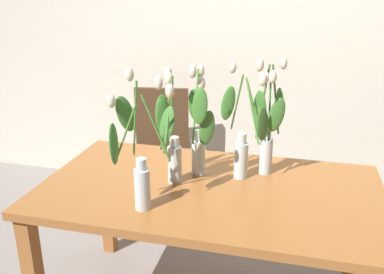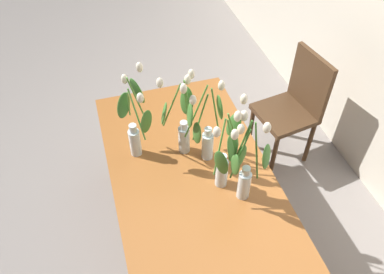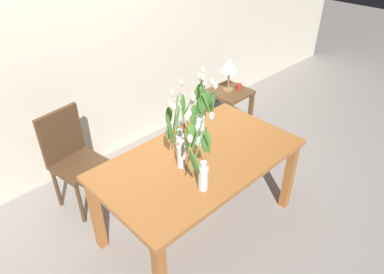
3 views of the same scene
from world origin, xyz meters
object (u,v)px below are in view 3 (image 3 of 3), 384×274
dining_table (199,166)px  tulip_vase_3 (182,132)px  tulip_vase_4 (180,144)px  side_table (229,100)px  pillar_candle (239,87)px  tulip_vase_2 (199,120)px  table_lamp (229,66)px  tulip_vase_0 (203,110)px  tulip_vase_1 (200,164)px  dining_chair (72,155)px

dining_table → tulip_vase_3: tulip_vase_3 is taller
tulip_vase_3 → tulip_vase_4: tulip_vase_3 is taller
dining_table → side_table: bearing=32.1°
dining_table → pillar_candle: dining_table is taller
tulip_vase_2 → table_lamp: size_ratio=1.39×
dining_table → tulip_vase_3: (-0.08, 0.11, 0.31)m
tulip_vase_3 → pillar_candle: bearing=24.0°
tulip_vase_0 → tulip_vase_1: 0.67m
tulip_vase_0 → pillar_candle: tulip_vase_0 is taller
tulip_vase_3 → dining_chair: tulip_vase_3 is taller
tulip_vase_3 → table_lamp: tulip_vase_3 is taller
tulip_vase_1 → dining_table: bearing=45.6°
dining_table → tulip_vase_1: bearing=-134.4°
dining_chair → table_lamp: 1.95m
tulip_vase_4 → dining_chair: bearing=111.5°
tulip_vase_4 → dining_chair: size_ratio=0.59×
tulip_vase_1 → tulip_vase_3: (0.17, 0.36, 0.00)m
tulip_vase_1 → table_lamp: bearing=35.2°
dining_table → table_lamp: size_ratio=4.02×
dining_table → dining_chair: size_ratio=1.72×
side_table → pillar_candle: (0.10, -0.06, 0.16)m
dining_chair → tulip_vase_3: bearing=-60.5°
pillar_candle → tulip_vase_0: bearing=-154.3°
table_lamp → tulip_vase_1: bearing=-144.8°
tulip_vase_2 → table_lamp: 1.40m
tulip_vase_2 → dining_chair: tulip_vase_2 is taller
tulip_vase_1 → side_table: bearing=34.6°
tulip_vase_4 → table_lamp: (1.53, 0.86, -0.10)m
side_table → pillar_candle: size_ratio=7.33×
side_table → table_lamp: bearing=117.1°
side_table → tulip_vase_2: bearing=-150.1°
tulip_vase_0 → tulip_vase_1: size_ratio=1.00×
tulip_vase_1 → pillar_candle: size_ratio=7.85×
tulip_vase_1 → table_lamp: tulip_vase_1 is taller
pillar_candle → side_table: bearing=148.5°
dining_table → table_lamp: (1.33, 0.86, 0.21)m
tulip_vase_4 → tulip_vase_2: bearing=23.3°
tulip_vase_3 → dining_chair: 1.12m
dining_table → tulip_vase_4: 0.36m
dining_chair → pillar_candle: bearing=-6.1°
pillar_candle → dining_chair: bearing=173.9°
dining_chair → table_lamp: (1.92, -0.14, 0.33)m
table_lamp → side_table: bearing=-62.9°
table_lamp → pillar_candle: table_lamp is taller
tulip_vase_1 → pillar_candle: 2.02m
dining_table → tulip_vase_1: 0.47m
dining_table → side_table: size_ratio=2.91×
tulip_vase_4 → dining_chair: 1.15m
dining_chair → pillar_candle: 2.04m
tulip_vase_0 → table_lamp: bearing=31.0°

